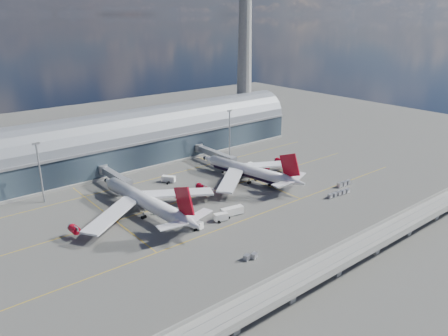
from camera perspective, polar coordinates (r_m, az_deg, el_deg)
ground at (r=171.48m, az=-0.38°, el=-5.95°), size 500.00×500.00×0.00m
taxi_lines at (r=187.73m, az=-4.61°, el=-3.69°), size 200.00×80.12×0.01m
terminal at (r=229.84m, az=-12.66°, el=3.25°), size 200.00×30.00×28.00m
control_tower at (r=274.12m, az=2.71°, el=14.82°), size 19.00×19.00×103.00m
guideway at (r=135.53m, az=14.62°, el=-11.48°), size 220.00×8.50×7.20m
floodlight_mast_left at (r=191.70m, az=-22.91°, el=-0.36°), size 3.00×0.70×25.70m
floodlight_mast_right at (r=236.86m, az=0.73°, el=4.78°), size 3.00×0.70×25.70m
airliner_left at (r=170.59m, az=-10.02°, el=-4.37°), size 60.56×63.63×19.38m
airliner_right at (r=202.65m, az=3.36°, el=-0.42°), size 55.81×58.39×18.59m
jet_bridge_left at (r=202.36m, az=-14.25°, el=-0.93°), size 4.40×28.00×7.25m
jet_bridge_right at (r=227.69m, az=-1.44°, el=1.95°), size 4.40×32.00×7.25m
service_truck_0 at (r=160.32m, az=-3.90°, el=-7.32°), size 4.07×7.27×2.86m
service_truck_1 at (r=165.06m, az=-0.39°, el=-6.42°), size 5.67×3.71×3.03m
service_truck_2 at (r=169.37m, az=1.07°, el=-5.66°), size 9.39×4.14×3.29m
service_truck_3 at (r=198.30m, az=6.67°, el=-1.98°), size 3.73×6.73×3.07m
service_truck_4 at (r=221.01m, az=3.70°, el=0.32°), size 2.47×4.70×2.67m
service_truck_5 at (r=203.66m, az=-7.26°, el=-1.43°), size 5.63×6.43×3.01m
cargo_train_0 at (r=141.48m, az=3.49°, el=-11.48°), size 5.31×3.05×1.72m
cargo_train_1 at (r=194.04m, az=14.76°, el=-3.23°), size 13.17×2.78×1.74m
cargo_train_2 at (r=205.23m, az=15.39°, el=-2.00°), size 8.65×2.24×1.92m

